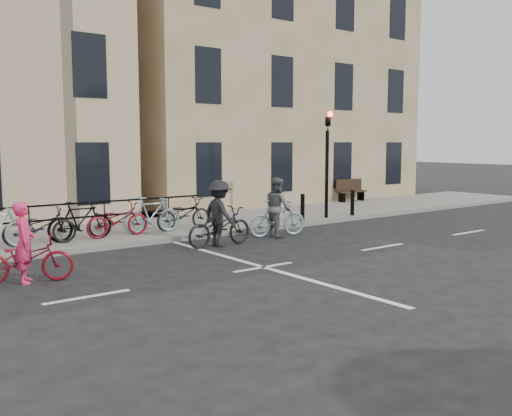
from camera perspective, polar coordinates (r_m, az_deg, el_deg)
ground at (r=12.66m, az=0.74°, el=-5.96°), size 120.00×120.00×0.00m
sidewalk at (r=16.34m, az=-24.10°, el=-3.41°), size 46.00×4.00×0.15m
building_east at (r=28.36m, az=-1.26°, el=13.48°), size 14.00×10.00×12.00m
traffic_light at (r=19.73m, az=7.14°, el=5.68°), size 0.18×0.30×3.90m
bollard_east at (r=18.96m, az=4.67°, el=0.06°), size 0.14×0.14×0.90m
bollard_west at (r=20.64m, az=9.62°, el=0.52°), size 0.14×0.14×0.90m
bench at (r=25.62m, az=9.41°, el=1.85°), size 1.60×0.41×0.97m
parked_bikes at (r=15.52m, az=-20.85°, el=-1.65°), size 10.40×1.23×1.05m
cyclist_pink at (r=12.08m, az=-22.10°, el=-4.36°), size 1.91×1.20×1.61m
cyclist_grey at (r=16.64m, az=2.15°, el=-0.47°), size 1.87×0.97×1.74m
cyclist_dark at (r=15.10m, az=-3.67°, el=-1.25°), size 2.00×1.16×1.76m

